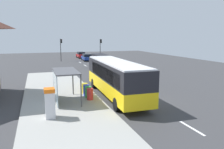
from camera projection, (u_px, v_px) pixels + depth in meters
The scene contains 22 objects.
ground_plane at pixel (98, 74), 31.69m from camera, with size 56.00×92.00×0.04m, color #38383A.
sidewalk_platform at pixel (62, 101), 18.45m from camera, with size 6.20×30.00×0.18m, color #999993.
lane_stripe_seg_0 at pixel (192, 128), 13.12m from camera, with size 0.16×2.20×0.01m, color silver.
lane_stripe_seg_1 at pixel (151, 104), 17.78m from camera, with size 0.16×2.20×0.01m, color silver.
lane_stripe_seg_2 at pixel (127, 90), 22.44m from camera, with size 0.16×2.20×0.01m, color silver.
lane_stripe_seg_3 at pixel (111, 81), 27.11m from camera, with size 0.16×2.20×0.01m, color silver.
lane_stripe_seg_4 at pixel (100, 74), 31.77m from camera, with size 0.16×2.20×0.01m, color silver.
lane_stripe_seg_5 at pixel (92, 69), 36.43m from camera, with size 0.16×2.20×0.01m, color silver.
lane_stripe_seg_6 at pixel (85, 65), 41.09m from camera, with size 0.16×2.20×0.01m, color silver.
lane_stripe_seg_7 at pixel (80, 63), 45.76m from camera, with size 0.16×2.20×0.01m, color silver.
bus at pixel (115, 77), 19.62m from camera, with size 2.79×11.07×3.21m.
white_van at pixel (101, 60), 37.96m from camera, with size 2.04×5.20×2.30m.
sedan_near at pixel (81, 55), 55.13m from camera, with size 1.88×4.42×1.52m.
sedan_far at pixel (87, 57), 48.98m from camera, with size 1.92×4.44×1.52m.
ticket_machine at pixel (50, 103), 14.14m from camera, with size 0.66×0.76×1.94m.
recycling_bin_red at pixel (90, 94), 18.33m from camera, with size 0.52×0.52×0.95m, color red.
recycling_bin_green at pixel (88, 92), 18.98m from camera, with size 0.52×0.52×0.95m, color green.
recycling_bin_blue at pixel (86, 90), 19.63m from camera, with size 0.52×0.52×0.95m, color blue.
recycling_bin_yellow at pixel (85, 88), 20.29m from camera, with size 0.52×0.52×0.95m, color yellow.
traffic_light_near_side at pixel (101, 46), 49.58m from camera, with size 0.49×0.28×4.77m.
traffic_light_far_side at pixel (61, 46), 47.58m from camera, with size 0.49×0.28×4.82m.
bus_shelter at pixel (62, 78), 17.59m from camera, with size 1.80×4.00×2.50m.
Camera 1 is at (-8.22, -16.19, 5.37)m, focal length 35.61 mm.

